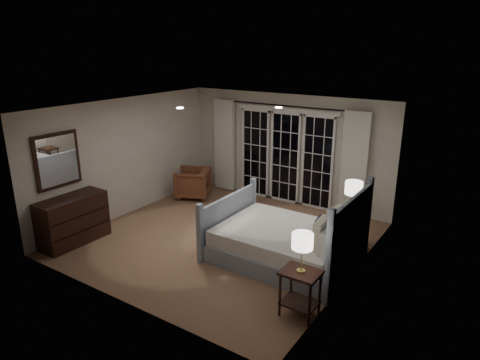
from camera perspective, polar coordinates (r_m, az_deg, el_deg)
The scene contains 20 objects.
floor at distance 8.26m, azimuth -2.25°, elevation -7.78°, with size 5.00×5.00×0.00m, color #8C674B.
ceiling at distance 7.53m, azimuth -2.49°, elevation 9.65°, with size 5.00×5.00×0.00m, color silver.
wall_left at distance 9.43m, azimuth -14.80°, elevation 3.00°, with size 0.02×5.00×2.50m, color silver.
wall_right at distance 6.72m, azimuth 15.22°, elevation -2.99°, with size 0.02×5.00×2.50m, color silver.
wall_back at distance 9.86m, azimuth 6.18°, elevation 4.12°, with size 5.00×0.02×2.50m, color silver.
wall_front at distance 6.08m, azimuth -16.33°, elevation -5.34°, with size 5.00×0.02×2.50m, color silver.
french_doors at distance 9.86m, azimuth 6.04°, elevation 3.17°, with size 2.50×0.04×2.20m.
curtain_rod at distance 9.59m, azimuth 6.10°, elevation 9.82°, with size 0.03×0.03×3.50m, color black.
curtain_left at distance 10.62m, azimuth -2.08°, elevation 4.65°, with size 0.55×0.10×2.25m, color white.
curtain_right at distance 9.16m, azimuth 14.99°, elevation 1.91°, with size 0.55×0.10×2.25m, color white.
downlight_a at distance 7.61m, azimuth 5.17°, elevation 9.61°, with size 0.12×0.12×0.01m, color white.
downlight_b at distance 7.59m, azimuth -8.01°, elevation 9.49°, with size 0.12×0.12×0.01m, color white.
bed at distance 7.36m, azimuth 6.26°, elevation -8.30°, with size 2.33×1.68×1.36m.
nightstand_left at distance 5.98m, azimuth 8.04°, elevation -13.86°, with size 0.52×0.41×0.67m.
nightstand_right at distance 8.03m, azimuth 14.53°, elevation -5.79°, with size 0.50×0.40×0.65m.
lamp_left at distance 5.66m, azimuth 8.33°, elevation -8.13°, with size 0.28×0.28×0.55m.
lamp_right at distance 7.78m, azimuth 14.93°, elevation -1.06°, with size 0.31×0.31×0.60m.
armchair at distance 10.35m, azimuth -6.32°, elevation -0.39°, with size 0.76×0.78×0.71m, color brown.
dresser at distance 8.52m, azimuth -21.39°, elevation -4.98°, with size 0.53×1.26×0.89m.
mirror at distance 8.37m, azimuth -23.18°, elevation 2.41°, with size 0.05×0.85×1.00m.
Camera 1 is at (4.38, -6.03, 3.56)m, focal length 32.00 mm.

